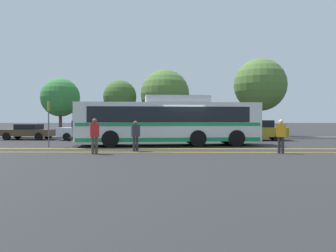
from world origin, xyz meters
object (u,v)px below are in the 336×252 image
(tree_1, at_px, (260,85))
(pedestrian_2, at_px, (281,134))
(transit_bus, at_px, (168,121))
(parked_car_3, at_px, (260,130))
(parked_car_1, at_px, (88,130))
(parked_car_2, at_px, (176,131))
(parked_car_0, at_px, (28,132))
(pedestrian_1, at_px, (136,134))
(tree_0, at_px, (60,97))
(bus_stop_sign, at_px, (49,118))
(tree_2, at_px, (165,94))
(tree_3, at_px, (120,97))
(pedestrian_0, at_px, (95,134))

(tree_1, bearing_deg, pedestrian_2, -101.27)
(transit_bus, relative_size, parked_car_3, 2.88)
(parked_car_3, bearing_deg, parked_car_1, 92.34)
(parked_car_2, bearing_deg, parked_car_0, -88.64)
(transit_bus, distance_m, pedestrian_2, 7.22)
(pedestrian_1, xyz_separation_m, tree_1, (10.17, 14.18, 3.98))
(transit_bus, height_order, tree_1, tree_1)
(transit_bus, relative_size, parked_car_1, 2.54)
(pedestrian_1, xyz_separation_m, tree_0, (-8.38, 13.08, 2.75))
(parked_car_2, xyz_separation_m, tree_0, (-10.60, 3.91, 2.94))
(pedestrian_2, distance_m, bus_stop_sign, 13.01)
(pedestrian_1, height_order, tree_1, tree_1)
(parked_car_0, relative_size, tree_1, 0.58)
(parked_car_1, relative_size, tree_2, 0.74)
(pedestrian_1, relative_size, bus_stop_sign, 0.57)
(tree_2, xyz_separation_m, tree_3, (-4.16, -0.36, -0.28))
(pedestrian_2, bearing_deg, parked_car_3, -67.99)
(pedestrian_1, bearing_deg, transit_bus, 42.28)
(tree_3, bearing_deg, parked_car_3, -21.71)
(parked_car_1, height_order, pedestrian_0, pedestrian_0)
(parked_car_2, relative_size, pedestrian_2, 2.91)
(parked_car_1, bearing_deg, pedestrian_1, 31.15)
(tree_0, xyz_separation_m, tree_3, (5.43, 0.31, 0.07))
(parked_car_0, relative_size, pedestrian_1, 2.70)
(parked_car_2, xyz_separation_m, parked_car_3, (6.50, -0.42, 0.09))
(parked_car_0, height_order, tree_2, tree_2)
(parked_car_2, relative_size, bus_stop_sign, 1.74)
(pedestrian_0, distance_m, bus_stop_sign, 5.22)
(parked_car_1, bearing_deg, parked_car_0, -92.73)
(pedestrian_0, height_order, pedestrian_2, pedestrian_0)
(tree_0, bearing_deg, parked_car_3, -14.22)
(pedestrian_1, bearing_deg, pedestrian_0, -167.42)
(pedestrian_0, height_order, pedestrian_1, pedestrian_0)
(parked_car_0, bearing_deg, parked_car_2, -87.61)
(tree_3, bearing_deg, parked_car_0, -148.38)
(tree_1, bearing_deg, pedestrian_1, -125.65)
(parked_car_1, relative_size, pedestrian_2, 2.81)
(tree_0, distance_m, tree_2, 9.62)
(tree_2, bearing_deg, transit_bus, -87.48)
(parked_car_2, distance_m, tree_0, 11.68)
(pedestrian_2, height_order, tree_1, tree_1)
(parked_car_1, bearing_deg, parked_car_2, 96.16)
(transit_bus, bearing_deg, tree_2, -3.68)
(parked_car_2, height_order, pedestrian_0, pedestrian_0)
(transit_bus, height_order, parked_car_2, transit_bus)
(parked_car_1, height_order, parked_car_2, parked_car_1)
(parked_car_0, bearing_deg, tree_2, -64.75)
(tree_1, bearing_deg, tree_3, -176.57)
(parked_car_2, relative_size, tree_0, 0.88)
(parked_car_0, xyz_separation_m, parked_car_3, (18.39, -0.50, 0.13))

